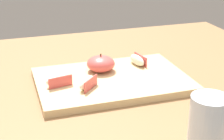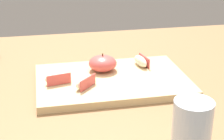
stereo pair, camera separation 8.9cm
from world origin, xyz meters
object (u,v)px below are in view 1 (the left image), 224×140
at_px(apple_wedge_left, 137,60).
at_px(drinking_glass_water, 208,124).
at_px(cutting_board, 112,81).
at_px(apple_wedge_front, 87,83).
at_px(apple_wedge_near_knife, 59,80).
at_px(apple_half_skin_up, 101,64).

distance_m(apple_wedge_left, drinking_glass_water, 0.39).
height_order(cutting_board, apple_wedge_front, apple_wedge_front).
relative_size(cutting_board, apple_wedge_near_knife, 5.75).
xyz_separation_m(apple_wedge_near_knife, drinking_glass_water, (0.21, -0.31, 0.02)).
bearing_deg(apple_wedge_left, cutting_board, -146.38).
relative_size(cutting_board, apple_half_skin_up, 5.11).
distance_m(apple_wedge_near_knife, drinking_glass_water, 0.38).
height_order(apple_half_skin_up, apple_wedge_near_knife, apple_half_skin_up).
bearing_deg(apple_wedge_left, drinking_glass_water, -92.91).
bearing_deg(apple_half_skin_up, cutting_board, -73.64).
xyz_separation_m(apple_half_skin_up, apple_wedge_left, (0.11, 0.01, -0.01)).
bearing_deg(apple_wedge_near_knife, drinking_glass_water, -56.34).
relative_size(apple_half_skin_up, apple_wedge_near_knife, 1.12).
bearing_deg(drinking_glass_water, apple_wedge_left, 87.09).
height_order(apple_wedge_near_knife, drinking_glass_water, drinking_glass_water).
height_order(cutting_board, apple_wedge_near_knife, apple_wedge_near_knife).
distance_m(cutting_board, apple_wedge_left, 0.11).
distance_m(apple_wedge_left, apple_wedge_front, 0.20).
distance_m(apple_half_skin_up, apple_wedge_left, 0.11).
relative_size(apple_half_skin_up, apple_wedge_left, 1.13).
height_order(apple_wedge_left, drinking_glass_water, drinking_glass_water).
bearing_deg(cutting_board, apple_wedge_front, -150.22).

